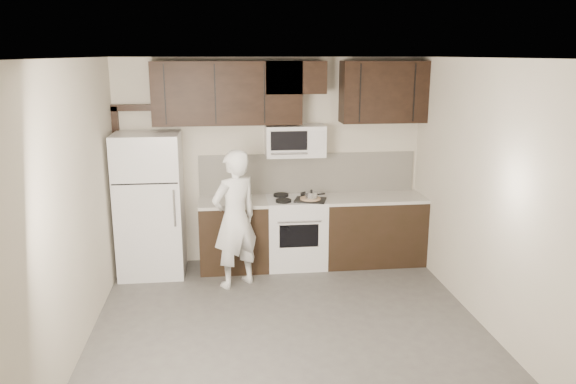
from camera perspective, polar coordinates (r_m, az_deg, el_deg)
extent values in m
plane|color=#4C4947|center=(5.77, 0.32, -14.43)|extent=(4.50, 4.50, 0.00)
plane|color=#BDB3A0|center=(7.45, -1.78, 3.13)|extent=(4.00, 0.00, 4.00)
plane|color=white|center=(5.08, 0.36, 13.45)|extent=(4.50, 4.50, 0.00)
cube|color=black|center=(7.36, -5.53, -4.44)|extent=(0.87, 0.62, 0.87)
cube|color=black|center=(7.61, 8.60, -3.90)|extent=(1.32, 0.62, 0.87)
cube|color=beige|center=(7.23, -5.61, -1.01)|extent=(0.87, 0.64, 0.04)
cube|color=beige|center=(7.49, 8.73, -0.58)|extent=(1.32, 0.64, 0.04)
cube|color=silver|center=(7.41, 0.80, -4.15)|extent=(0.76, 0.62, 0.89)
cube|color=silver|center=(7.28, 0.81, -0.75)|extent=(0.76, 0.62, 0.02)
cube|color=black|center=(7.11, 1.12, -4.49)|extent=(0.50, 0.01, 0.30)
cylinder|color=silver|center=(7.01, 1.17, -3.02)|extent=(0.55, 0.02, 0.02)
cylinder|color=black|center=(7.11, -0.47, -0.90)|extent=(0.20, 0.20, 0.03)
cylinder|color=black|center=(7.16, 2.40, -0.81)|extent=(0.20, 0.20, 0.03)
cylinder|color=black|center=(7.40, -0.72, -0.31)|extent=(0.20, 0.20, 0.03)
cylinder|color=black|center=(7.44, 2.04, -0.23)|extent=(0.20, 0.20, 0.03)
cube|color=silver|center=(7.53, 2.03, 1.93)|extent=(2.90, 0.02, 0.54)
cube|color=black|center=(7.14, -6.18, 9.96)|extent=(1.85, 0.35, 0.78)
cube|color=black|center=(7.43, 9.67, 10.00)|extent=(1.10, 0.35, 0.78)
cube|color=black|center=(7.19, 0.71, 11.58)|extent=(0.76, 0.35, 0.40)
cube|color=silver|center=(7.25, 0.71, 5.24)|extent=(0.76, 0.38, 0.40)
cube|color=black|center=(7.04, 0.10, 5.23)|extent=(0.46, 0.01, 0.24)
cube|color=silver|center=(7.09, 3.01, 5.27)|extent=(0.18, 0.01, 0.24)
cylinder|color=silver|center=(7.04, 0.13, 3.91)|extent=(0.46, 0.02, 0.02)
cube|color=silver|center=(7.23, -13.83, -1.26)|extent=(0.80, 0.72, 1.80)
cube|color=black|center=(6.80, -14.36, 0.80)|extent=(0.77, 0.01, 0.02)
cylinder|color=silver|center=(6.81, -11.48, -1.63)|extent=(0.03, 0.03, 0.45)
cube|color=black|center=(7.57, -16.69, 0.39)|extent=(0.08, 0.08, 2.10)
cube|color=black|center=(7.37, -15.62, 8.25)|extent=(0.50, 0.08, 0.08)
cylinder|color=silver|center=(7.15, 2.40, -0.46)|extent=(0.16, 0.16, 0.12)
sphere|color=black|center=(7.13, 2.41, 0.12)|extent=(0.03, 0.03, 0.03)
cylinder|color=black|center=(7.19, 3.26, -0.22)|extent=(0.15, 0.06, 0.02)
cube|color=black|center=(7.17, 2.28, -0.81)|extent=(0.45, 0.39, 0.02)
cylinder|color=tan|center=(7.17, 2.28, -0.66)|extent=(0.33, 0.33, 0.02)
imported|color=white|center=(6.68, -5.42, -2.74)|extent=(0.73, 0.66, 1.67)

